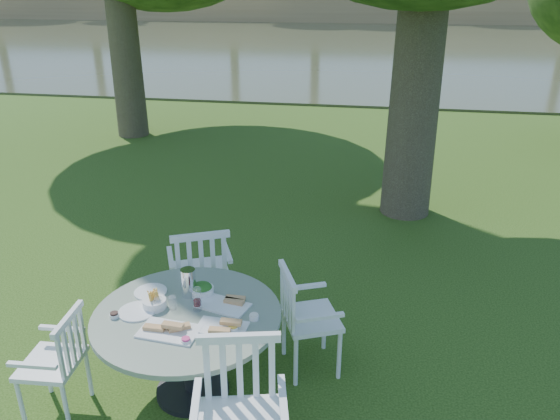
{
  "coord_description": "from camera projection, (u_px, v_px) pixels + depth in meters",
  "views": [
    {
      "loc": [
        0.87,
        -4.71,
        2.96
      ],
      "look_at": [
        0.0,
        0.2,
        0.85
      ],
      "focal_mm": 35.0,
      "sensor_mm": 36.0,
      "label": 1
    }
  ],
  "objects": [
    {
      "name": "ground",
      "position": [
        277.0,
        294.0,
        5.57
      ],
      "size": [
        140.0,
        140.0,
        0.0
      ],
      "primitive_type": "plane",
      "color": "#1B380B",
      "rests_on": "ground"
    },
    {
      "name": "table",
      "position": [
        188.0,
        329.0,
        4.02
      ],
      "size": [
        1.38,
        1.38,
        0.73
      ],
      "color": "black",
      "rests_on": "ground"
    },
    {
      "name": "chair_ne",
      "position": [
        301.0,
        313.0,
        4.32
      ],
      "size": [
        0.57,
        0.59,
        0.9
      ],
      "rotation": [
        0.0,
        0.0,
        -4.31
      ],
      "color": "white",
      "rests_on": "ground"
    },
    {
      "name": "chair_nw",
      "position": [
        201.0,
        270.0,
        4.83
      ],
      "size": [
        0.65,
        0.64,
        1.0
      ],
      "rotation": [
        0.0,
        0.0,
        -2.72
      ],
      "color": "white",
      "rests_on": "ground"
    },
    {
      "name": "chair_sw",
      "position": [
        61.0,
        357.0,
        3.87
      ],
      "size": [
        0.42,
        0.45,
        0.84
      ],
      "rotation": [
        0.0,
        0.0,
        -1.5
      ],
      "color": "white",
      "rests_on": "ground"
    },
    {
      "name": "chair_se",
      "position": [
        240.0,
        404.0,
        3.3
      ],
      "size": [
        0.6,
        0.58,
        1.01
      ],
      "rotation": [
        0.0,
        0.0,
        0.23
      ],
      "color": "white",
      "rests_on": "ground"
    },
    {
      "name": "tableware",
      "position": [
        183.0,
        302.0,
        4.02
      ],
      "size": [
        1.06,
        0.74,
        0.23
      ],
      "color": "white",
      "rests_on": "table"
    },
    {
      "name": "river",
      "position": [
        362.0,
        46.0,
        26.43
      ],
      "size": [
        100.0,
        28.0,
        0.12
      ],
      "primitive_type": "cube",
      "color": "#3A3E24",
      "rests_on": "ground"
    }
  ]
}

